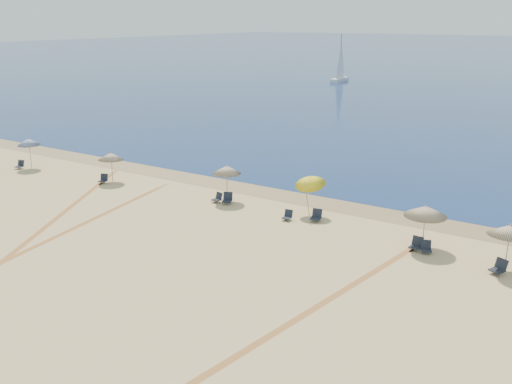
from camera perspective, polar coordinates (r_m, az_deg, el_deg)
wet_sand at (r=39.01m, az=3.12°, el=-0.32°), size 500.00×500.00×0.00m
umbrella_0 at (r=49.29m, az=-22.33°, el=4.78°), size 1.86×1.86×2.53m
umbrella_1 at (r=43.15m, az=-14.71°, el=3.57°), size 1.89×1.91×2.31m
umbrella_2 at (r=37.28m, az=-3.03°, el=2.30°), size 1.95×1.95×2.51m
umbrella_3 at (r=34.78m, az=5.55°, el=1.18°), size 1.92×1.99×2.77m
umbrella_4 at (r=30.84m, az=17.04°, el=-1.89°), size 2.28×2.28×2.43m
umbrella_5 at (r=29.46m, az=24.65°, el=-3.61°), size 2.08×2.11×2.46m
chair_0 at (r=49.83m, az=-23.08°, el=2.58°), size 0.72×0.79×0.68m
chair_1 at (r=43.33m, az=-15.40°, el=1.29°), size 0.76×0.82×0.68m
chair_2 at (r=37.54m, az=-3.97°, el=-0.61°), size 0.64×0.71×0.64m
chair_3 at (r=37.21m, az=-2.95°, el=-0.69°), size 0.84×0.90×0.74m
chair_4 at (r=34.22m, az=3.28°, el=-2.44°), size 0.56×0.64×0.62m
chair_5 at (r=34.18m, az=6.22°, el=-2.45°), size 0.70×0.79×0.73m
chair_6 at (r=31.04m, az=16.16°, el=-5.18°), size 0.65×0.74×0.71m
chair_7 at (r=30.84m, az=17.08°, el=-5.47°), size 0.75×0.79×0.65m
chair_8 at (r=29.63m, az=23.70°, el=-7.11°), size 0.85×0.90×0.74m
sailboat_0 at (r=111.97m, az=8.66°, el=12.57°), size 1.83×6.13×9.04m
tire_tracks at (r=28.91m, az=-17.20°, el=-7.68°), size 52.26×39.55×0.00m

